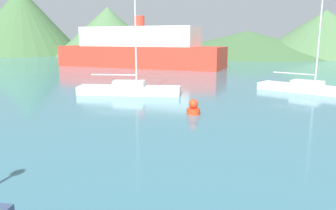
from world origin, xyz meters
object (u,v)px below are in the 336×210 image
sailboat_inner (307,88)px  sailboat_middle (129,89)px  ferry_distant (140,49)px  buoy_marker (193,108)px

sailboat_inner → sailboat_middle: sailboat_middle is taller
sailboat_inner → ferry_distant: (-20.53, 20.56, 2.30)m
buoy_marker → ferry_distant: bearing=112.0°
buoy_marker → sailboat_middle: bearing=135.2°
buoy_marker → sailboat_inner: bearing=50.4°
sailboat_inner → buoy_marker: sailboat_inner is taller
ferry_distant → buoy_marker: size_ratio=29.73×
sailboat_inner → ferry_distant: size_ratio=0.29×
ferry_distant → buoy_marker: ferry_distant is taller
sailboat_middle → ferry_distant: size_ratio=0.31×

